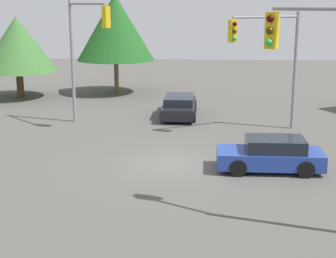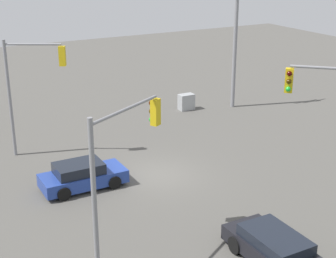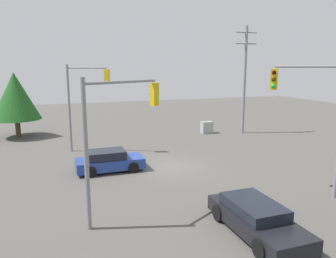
{
  "view_description": "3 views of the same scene",
  "coord_description": "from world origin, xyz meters",
  "px_view_note": "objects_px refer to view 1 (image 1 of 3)",
  "views": [
    {
      "loc": [
        -1.17,
        20.06,
        6.44
      ],
      "look_at": [
        0.1,
        1.07,
        1.75
      ],
      "focal_mm": 55.0,
      "sensor_mm": 36.0,
      "label": 1
    },
    {
      "loc": [
        -11.21,
        -21.39,
        11.18
      ],
      "look_at": [
        0.61,
        0.07,
        2.39
      ],
      "focal_mm": 55.0,
      "sensor_mm": 36.0,
      "label": 2
    },
    {
      "loc": [
        -7.05,
        -19.06,
        6.4
      ],
      "look_at": [
        -0.19,
        0.07,
        2.48
      ],
      "focal_mm": 35.0,
      "sensor_mm": 36.0,
      "label": 3
    }
  ],
  "objects_px": {
    "sedan_blue": "(271,155)",
    "traffic_signal_main": "(271,50)",
    "sedan_dark": "(179,106)",
    "traffic_signal_cross": "(85,41)",
    "traffic_signal_aux": "(332,78)"
  },
  "relations": [
    {
      "from": "sedan_dark",
      "to": "traffic_signal_main",
      "type": "xyz_separation_m",
      "value": [
        -4.66,
        3.33,
        3.53
      ]
    },
    {
      "from": "traffic_signal_cross",
      "to": "sedan_dark",
      "type": "bearing_deg",
      "value": 71.11
    },
    {
      "from": "sedan_blue",
      "to": "traffic_signal_cross",
      "type": "bearing_deg",
      "value": 51.29
    },
    {
      "from": "sedan_dark",
      "to": "traffic_signal_cross",
      "type": "relative_size",
      "value": 0.71
    },
    {
      "from": "sedan_dark",
      "to": "traffic_signal_aux",
      "type": "distance_m",
      "value": 16.07
    },
    {
      "from": "sedan_blue",
      "to": "traffic_signal_main",
      "type": "bearing_deg",
      "value": -5.55
    },
    {
      "from": "traffic_signal_main",
      "to": "sedan_blue",
      "type": "bearing_deg",
      "value": 54.63
    },
    {
      "from": "sedan_dark",
      "to": "traffic_signal_aux",
      "type": "relative_size",
      "value": 0.72
    },
    {
      "from": "sedan_dark",
      "to": "traffic_signal_cross",
      "type": "xyz_separation_m",
      "value": [
        4.81,
        2.53,
        3.88
      ]
    },
    {
      "from": "sedan_blue",
      "to": "sedan_dark",
      "type": "bearing_deg",
      "value": 22.79
    },
    {
      "from": "traffic_signal_cross",
      "to": "traffic_signal_main",
      "type": "bearing_deg",
      "value": 38.5
    },
    {
      "from": "sedan_blue",
      "to": "sedan_dark",
      "type": "height_order",
      "value": "sedan_blue"
    },
    {
      "from": "sedan_dark",
      "to": "sedan_blue",
      "type": "bearing_deg",
      "value": -67.21
    },
    {
      "from": "sedan_blue",
      "to": "traffic_signal_cross",
      "type": "relative_size",
      "value": 0.62
    },
    {
      "from": "traffic_signal_main",
      "to": "traffic_signal_cross",
      "type": "xyz_separation_m",
      "value": [
        9.46,
        -0.79,
        0.35
      ]
    }
  ]
}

